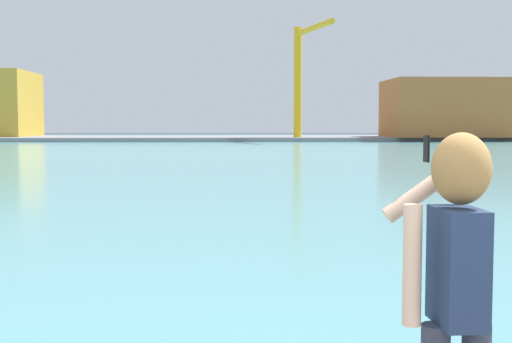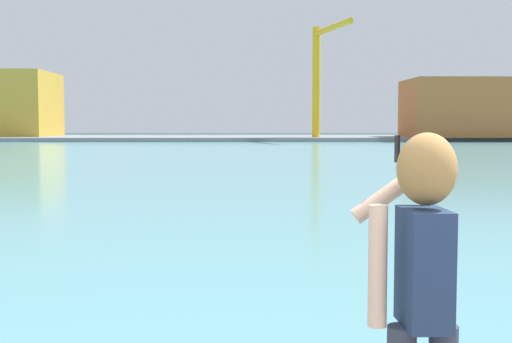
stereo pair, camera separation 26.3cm
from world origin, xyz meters
name	(u,v)px [view 1 (the left image)]	position (x,y,z in m)	size (l,w,h in m)	color
ground_plane	(242,154)	(0.00, 50.00, 0.00)	(220.00, 220.00, 0.00)	#334751
harbor_water	(241,152)	(0.00, 52.00, 0.01)	(140.00, 100.00, 0.02)	#599EA8
far_shore_dock	(233,138)	(0.00, 92.00, 0.26)	(140.00, 20.00, 0.51)	gray
person_photographer	(455,274)	(-0.39, 1.00, 1.62)	(0.53, 0.55, 1.74)	#2D3342
warehouse_right	(450,108)	(28.32, 86.56, 4.24)	(16.33, 11.40, 7.45)	#B26633
port_crane	(302,68)	(8.51, 84.00, 9.24)	(3.44, 11.67, 13.94)	yellow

